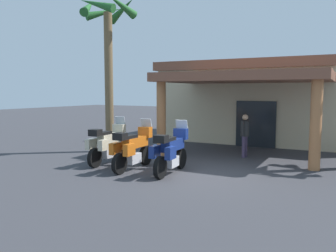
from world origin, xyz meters
name	(u,v)px	position (x,y,z in m)	size (l,w,h in m)	color
ground_plane	(198,174)	(0.00, 0.00, 0.00)	(80.00, 80.00, 0.00)	#38383D
motel_building	(270,100)	(-0.14, 9.02, 2.07)	(10.97, 11.12, 4.03)	beige
motorcycle_cream	(107,144)	(-3.45, -0.21, 0.70)	(0.75, 2.21, 1.61)	black
motorcycle_orange	(133,148)	(-2.11, -0.54, 0.70)	(0.72, 2.21, 1.61)	black
motorcycle_blue	(171,151)	(-0.77, -0.38, 0.70)	(0.74, 2.21, 1.61)	black
pedestrian	(245,133)	(0.36, 3.36, 0.96)	(0.32, 0.53, 1.66)	#3F334C
palm_tree_roadside	(107,39)	(-5.04, 1.78, 4.71)	(2.34, 2.35, 6.54)	brown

